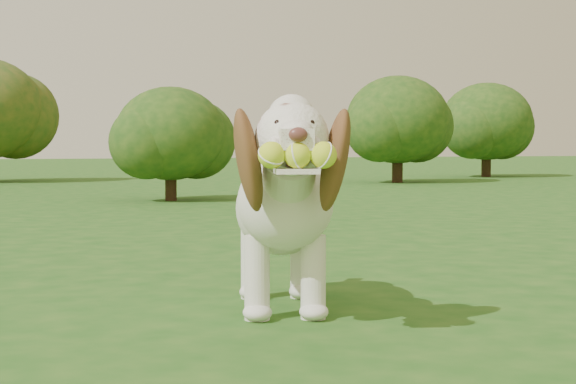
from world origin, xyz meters
name	(u,v)px	position (x,y,z in m)	size (l,w,h in m)	color
ground	(299,333)	(0.00, 0.00, 0.00)	(80.00, 80.00, 0.00)	#1B4F16
dog	(283,200)	(0.08, 0.34, 0.41)	(0.64, 1.17, 0.77)	white
shrub_h	(487,122)	(9.16, 11.81, 1.08)	(1.78, 1.78, 1.84)	#382314
shrub_c	(171,134)	(1.45, 6.90, 0.74)	(1.22, 1.22, 1.26)	#382314
shrub_f	(398,120)	(6.21, 10.16, 1.04)	(1.71, 1.71, 1.77)	#382314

